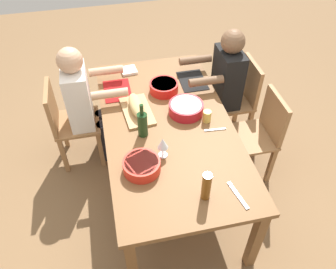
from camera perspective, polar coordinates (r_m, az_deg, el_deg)
name	(u,v)px	position (r m, az deg, el deg)	size (l,w,h in m)	color
ground_plane	(168,182)	(3.23, 0.00, -7.97)	(8.00, 8.00, 0.00)	brown
dining_table	(168,131)	(2.74, 0.00, 0.51)	(1.89, 1.00, 0.74)	brown
chair_far_left	(238,96)	(3.44, 11.65, 6.26)	(0.40, 0.40, 0.85)	#9E7044
diner_far_left	(223,81)	(3.25, 9.16, 8.86)	(0.41, 0.53, 1.20)	#2D2D38
chair_near_left	(67,120)	(3.23, -16.44, 2.26)	(0.40, 0.40, 0.85)	#9E7044
diner_near_left	(84,99)	(3.08, -13.87, 5.74)	(0.41, 0.53, 1.20)	#2D2D38
chair_far_center	(260,132)	(3.10, 15.03, 0.37)	(0.40, 0.40, 0.85)	#9E7044
serving_bowl_salad	(164,87)	(2.98, -0.69, 7.99)	(0.25, 0.25, 0.09)	red
serving_bowl_pasta	(186,108)	(2.76, 3.02, 4.47)	(0.28, 0.28, 0.09)	#B21923
serving_bowl_fruit	(142,165)	(2.34, -4.42, -5.11)	(0.26, 0.26, 0.08)	red
cutting_board	(137,111)	(2.80, -5.17, 3.91)	(0.40, 0.22, 0.02)	tan
bread_loaf	(137,106)	(2.77, -5.24, 4.78)	(0.32, 0.11, 0.09)	tan
wine_bottle	(143,124)	(2.54, -4.27, 1.76)	(0.08, 0.08, 0.29)	#193819
beer_bottle	(206,186)	(2.16, 6.41, -8.59)	(0.06, 0.06, 0.22)	brown
wine_glass	(163,144)	(2.37, -0.87, -1.59)	(0.08, 0.08, 0.17)	silver
placemat_far_left	(192,81)	(3.14, 4.08, 8.94)	(0.32, 0.23, 0.01)	black
placemat_near_left	(117,90)	(3.05, -8.45, 7.27)	(0.32, 0.23, 0.01)	maroon
cup_far_center	(207,116)	(2.70, 6.52, 3.05)	(0.07, 0.07, 0.10)	gold
fork_far_center	(215,130)	(2.66, 7.83, 0.81)	(0.02, 0.17, 0.01)	silver
carving_knife	(238,195)	(2.28, 11.57, -9.90)	(0.23, 0.02, 0.01)	silver
napkin_stack	(129,70)	(3.27, -6.56, 10.57)	(0.14, 0.14, 0.02)	white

